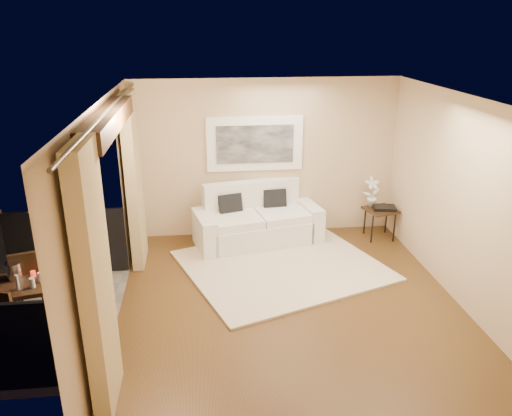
{
  "coord_description": "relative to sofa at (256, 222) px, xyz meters",
  "views": [
    {
      "loc": [
        -1.12,
        -5.7,
        3.56
      ],
      "look_at": [
        -0.35,
        0.93,
        1.05
      ],
      "focal_mm": 35.0,
      "sensor_mm": 36.0,
      "label": 1
    }
  ],
  "objects": [
    {
      "name": "floor",
      "position": [
        0.21,
        -2.09,
        -0.35
      ],
      "size": [
        5.0,
        5.0,
        0.0
      ],
      "primitive_type": "plane",
      "color": "#533718",
      "rests_on": "ground"
    },
    {
      "name": "room_shell",
      "position": [
        -1.92,
        -2.09,
        2.17
      ],
      "size": [
        5.0,
        6.4,
        5.0
      ],
      "color": "white",
      "rests_on": "ground"
    },
    {
      "name": "balcony",
      "position": [
        -3.1,
        -2.09,
        -0.18
      ],
      "size": [
        1.81,
        2.6,
        1.17
      ],
      "color": "#605B56",
      "rests_on": "ground"
    },
    {
      "name": "curtains",
      "position": [
        -1.9,
        -2.09,
        0.98
      ],
      "size": [
        0.16,
        4.8,
        2.64
      ],
      "color": "tan",
      "rests_on": "ground"
    },
    {
      "name": "artwork",
      "position": [
        0.02,
        0.37,
        1.27
      ],
      "size": [
        1.62,
        0.07,
        0.92
      ],
      "color": "white",
      "rests_on": "room_shell"
    },
    {
      "name": "rug",
      "position": [
        0.28,
        -0.99,
        -0.34
      ],
      "size": [
        3.47,
        3.26,
        0.04
      ],
      "primitive_type": "cube",
      "rotation": [
        0.0,
        0.0,
        0.35
      ],
      "color": "beige",
      "rests_on": "floor"
    },
    {
      "name": "sofa",
      "position": [
        0.0,
        0.0,
        0.0
      ],
      "size": [
        2.22,
        1.31,
        1.0
      ],
      "rotation": [
        0.0,
        0.0,
        0.21
      ],
      "color": "white",
      "rests_on": "floor"
    },
    {
      "name": "side_table",
      "position": [
        2.14,
        -0.09,
        0.12
      ],
      "size": [
        0.6,
        0.6,
        0.53
      ],
      "rotation": [
        0.0,
        0.0,
        0.26
      ],
      "color": "#301D10",
      "rests_on": "floor"
    },
    {
      "name": "tray",
      "position": [
        2.19,
        -0.1,
        0.2
      ],
      "size": [
        0.42,
        0.34,
        0.05
      ],
      "primitive_type": "cube",
      "rotation": [
        0.0,
        0.0,
        -0.17
      ],
      "color": "black",
      "rests_on": "side_table"
    },
    {
      "name": "orchid",
      "position": [
        2.02,
        0.07,
        0.44
      ],
      "size": [
        0.3,
        0.23,
        0.53
      ],
      "primitive_type": "imported",
      "rotation": [
        0.0,
        0.0,
        0.15
      ],
      "color": "white",
      "rests_on": "side_table"
    },
    {
      "name": "bistro_table",
      "position": [
        -2.96,
        -2.47,
        0.31
      ],
      "size": [
        0.74,
        0.74,
        0.74
      ],
      "rotation": [
        0.0,
        0.0,
        0.2
      ],
      "color": "#301D10",
      "rests_on": "balcony"
    },
    {
      "name": "balcony_chair_far",
      "position": [
        -2.99,
        -2.16,
        0.24
      ],
      "size": [
        0.55,
        0.55,
        1.02
      ],
      "rotation": [
        0.0,
        0.0,
        3.43
      ],
      "color": "#301D10",
      "rests_on": "balcony"
    },
    {
      "name": "ice_bucket",
      "position": [
        -3.11,
        -2.35,
        0.49
      ],
      "size": [
        0.18,
        0.18,
        0.2
      ],
      "primitive_type": "cylinder",
      "color": "silver",
      "rests_on": "bistro_table"
    },
    {
      "name": "candle",
      "position": [
        -2.91,
        -2.33,
        0.42
      ],
      "size": [
        0.06,
        0.06,
        0.07
      ],
      "primitive_type": "cylinder",
      "color": "red",
      "rests_on": "bistro_table"
    },
    {
      "name": "vase",
      "position": [
        -2.99,
        -2.62,
        0.48
      ],
      "size": [
        0.04,
        0.04,
        0.18
      ],
      "primitive_type": "cylinder",
      "color": "silver",
      "rests_on": "bistro_table"
    },
    {
      "name": "glass_a",
      "position": [
        -2.84,
        -2.59,
        0.45
      ],
      "size": [
        0.06,
        0.06,
        0.12
      ],
      "primitive_type": "cylinder",
      "color": "silver",
      "rests_on": "bistro_table"
    },
    {
      "name": "glass_b",
      "position": [
        -2.79,
        -2.47,
        0.45
      ],
      "size": [
        0.06,
        0.06,
        0.12
      ],
      "primitive_type": "cylinder",
      "color": "white",
      "rests_on": "bistro_table"
    }
  ]
}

